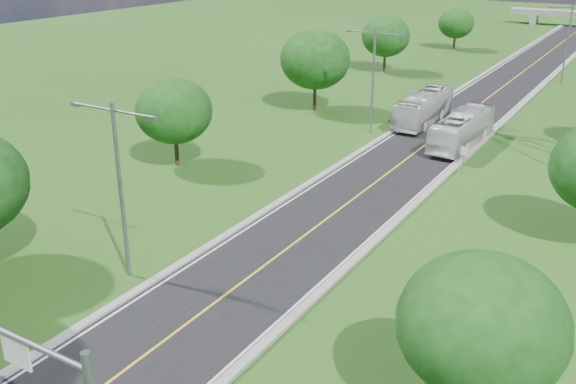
{
  "coord_description": "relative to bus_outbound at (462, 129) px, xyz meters",
  "views": [
    {
      "loc": [
        18.24,
        -10.75,
        17.88
      ],
      "look_at": [
        -0.98,
        21.11,
        3.0
      ],
      "focal_mm": 40.0,
      "sensor_mm": 36.0,
      "label": 1
    }
  ],
  "objects": [
    {
      "name": "tree_le",
      "position": [
        -17.31,
        52.54,
        2.73
      ],
      "size": [
        5.88,
        5.88,
        6.84
      ],
      "color": "black",
      "rests_on": "ground"
    },
    {
      "name": "streetlight_far_right",
      "position": [
        3.19,
        32.54,
        4.34
      ],
      "size": [
        5.9,
        0.25,
        10.0
      ],
      "color": "slate",
      "rests_on": "ground"
    },
    {
      "name": "speed_limit_sign",
      "position": [
        2.39,
        -7.48,
        -0.01
      ],
      "size": [
        0.55,
        0.09,
        2.4
      ],
      "color": "slate",
      "rests_on": "ground"
    },
    {
      "name": "curb_right",
      "position": [
        1.44,
        20.54,
        -1.5
      ],
      "size": [
        0.5,
        150.0,
        0.22
      ],
      "primitive_type": "cube",
      "color": "gray",
      "rests_on": "ground"
    },
    {
      "name": "tree_lb",
      "position": [
        -18.81,
        -17.46,
        3.04
      ],
      "size": [
        6.3,
        6.3,
        7.33
      ],
      "color": "black",
      "rests_on": "ground"
    },
    {
      "name": "curb_left",
      "position": [
        -7.06,
        20.54,
        -1.5
      ],
      "size": [
        0.5,
        150.0,
        0.22
      ],
      "primitive_type": "cube",
      "color": "gray",
      "rests_on": "ground"
    },
    {
      "name": "tree_ra",
      "position": [
        11.19,
        -35.46,
        3.04
      ],
      "size": [
        6.3,
        6.3,
        7.33
      ],
      "color": "black",
      "rests_on": "ground"
    },
    {
      "name": "tree_lc",
      "position": [
        -17.81,
        4.54,
        3.97
      ],
      "size": [
        7.56,
        7.56,
        8.79
      ],
      "color": "black",
      "rests_on": "ground"
    },
    {
      "name": "tree_ld",
      "position": [
        -19.81,
        28.54,
        3.35
      ],
      "size": [
        6.72,
        6.72,
        7.82
      ],
      "color": "black",
      "rests_on": "ground"
    },
    {
      "name": "streetlight_near_left",
      "position": [
        -8.81,
        -33.46,
        4.34
      ],
      "size": [
        5.9,
        0.25,
        10.0
      ],
      "color": "slate",
      "rests_on": "ground"
    },
    {
      "name": "road",
      "position": [
        -2.81,
        20.54,
        -1.58
      ],
      "size": [
        8.0,
        150.0,
        0.06
      ],
      "primitive_type": "cube",
      "color": "black",
      "rests_on": "ground"
    },
    {
      "name": "bus_outbound",
      "position": [
        0.0,
        0.0,
        0.0
      ],
      "size": [
        3.0,
        11.19,
        3.09
      ],
      "primitive_type": "imported",
      "rotation": [
        0.0,
        0.0,
        3.11
      ],
      "color": "silver",
      "rests_on": "road"
    },
    {
      "name": "ground",
      "position": [
        -2.81,
        14.54,
        -1.61
      ],
      "size": [
        260.0,
        260.0,
        0.0
      ],
      "primitive_type": "plane",
      "color": "#244C15",
      "rests_on": "ground"
    },
    {
      "name": "bus_inbound",
      "position": [
        -5.67,
        5.53,
        0.03
      ],
      "size": [
        2.82,
        11.38,
        3.16
      ],
      "primitive_type": "imported",
      "rotation": [
        0.0,
        0.0,
        0.01
      ],
      "color": "silver",
      "rests_on": "road"
    },
    {
      "name": "streetlight_mid_left",
      "position": [
        -8.81,
        -0.46,
        4.34
      ],
      "size": [
        5.9,
        0.25,
        10.0
      ],
      "color": "slate",
      "rests_on": "ground"
    }
  ]
}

